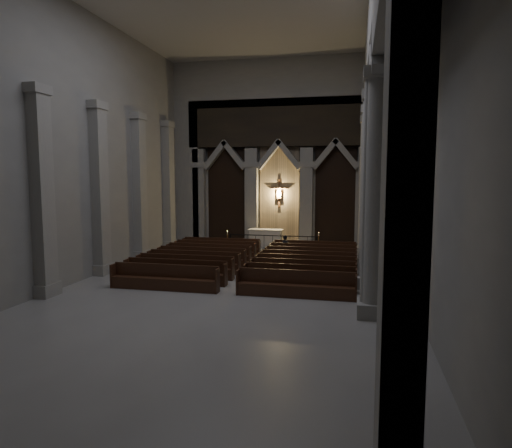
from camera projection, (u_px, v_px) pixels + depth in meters
The scene contains 11 objects.
room at pixel (231, 100), 17.90m from camera, with size 24.00×24.10×12.00m.
sanctuary_wall at pixel (279, 145), 29.21m from camera, with size 14.00×0.77×12.00m.
right_arcade at pixel (374, 95), 18.00m from camera, with size 1.00×24.00×12.00m.
left_pilasters at pixel (122, 190), 23.13m from camera, with size 0.60×13.00×8.03m.
sanctuary_step at pixel (276, 248), 29.00m from camera, with size 8.50×2.60×0.15m, color #99968F.
altar at pixel (266, 238), 29.05m from camera, with size 2.17×0.87×1.10m.
altar_rail at pixel (273, 241), 27.75m from camera, with size 5.42×0.09×1.07m.
candle_stand_left at pixel (227, 246), 28.17m from camera, with size 0.21×0.21×1.24m.
candle_stand_right at pixel (318, 247), 27.46m from camera, with size 0.21×0.21×1.27m.
pews at pixel (251, 265), 22.01m from camera, with size 10.02×8.56×1.03m.
worshipper at pixel (285, 248), 25.24m from camera, with size 0.49×0.32×1.36m, color black.
Camera 1 is at (4.87, -17.69, 4.68)m, focal length 32.00 mm.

